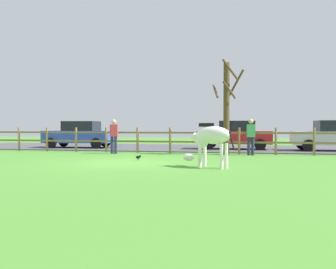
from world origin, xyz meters
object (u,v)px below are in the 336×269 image
object	(u,v)px
parked_car_red	(235,135)
visitor_left_of_tree	(251,135)
crow_on_grass	(138,157)
parked_car_blue	(80,134)
bare_tree	(227,106)
zebra	(211,138)
parked_car_silver	(333,135)
visitor_right_of_tree	(114,135)

from	to	relation	value
parked_car_red	visitor_left_of_tree	world-z (taller)	visitor_left_of_tree
crow_on_grass	parked_car_blue	world-z (taller)	parked_car_blue
visitor_left_of_tree	bare_tree	bearing A→B (deg)	172.60
zebra	crow_on_grass	distance (m)	3.64
parked_car_silver	visitor_left_of_tree	distance (m)	5.35
bare_tree	parked_car_silver	bearing A→B (deg)	31.71
crow_on_grass	parked_car_silver	bearing A→B (deg)	39.50
crow_on_grass	parked_car_silver	xyz separation A→B (m)	(8.37, 6.90, 0.72)
parked_car_silver	parked_car_red	bearing A→B (deg)	175.72
zebra	visitor_right_of_tree	distance (m)	7.23
bare_tree	visitor_right_of_tree	xyz separation A→B (m)	(-5.30, -0.52, -1.35)
visitor_right_of_tree	crow_on_grass	bearing A→B (deg)	-55.25
zebra	crow_on_grass	size ratio (longest dim) A/B	8.28
parked_car_blue	visitor_right_of_tree	bearing A→B (deg)	-45.80
zebra	parked_car_red	xyz separation A→B (m)	(0.38, 9.20, -0.08)
parked_car_blue	visitor_right_of_tree	xyz separation A→B (m)	(3.51, -3.61, 0.06)
parked_car_silver	parked_car_blue	bearing A→B (deg)	-179.39
parked_car_red	visitor_left_of_tree	bearing A→B (deg)	-77.19
parked_car_blue	visitor_left_of_tree	size ratio (longest dim) A/B	2.50
zebra	visitor_right_of_tree	xyz separation A→B (m)	(-5.16, 5.07, -0.02)
zebra	bare_tree	bearing A→B (deg)	88.51
visitor_left_of_tree	visitor_right_of_tree	xyz separation A→B (m)	(-6.39, -0.38, 0.00)
zebra	parked_car_blue	size ratio (longest dim) A/B	0.43
parked_car_silver	parked_car_blue	size ratio (longest dim) A/B	1.00
zebra	parked_car_silver	distance (m)	10.34
parked_car_red	bare_tree	bearing A→B (deg)	-93.75
parked_car_red	visitor_left_of_tree	distance (m)	3.85
parked_car_red	zebra	bearing A→B (deg)	-92.38
parked_car_red	visitor_right_of_tree	xyz separation A→B (m)	(-5.54, -4.14, 0.06)
parked_car_silver	visitor_left_of_tree	size ratio (longest dim) A/B	2.50
bare_tree	crow_on_grass	size ratio (longest dim) A/B	20.16
crow_on_grass	visitor_right_of_tree	size ratio (longest dim) A/B	0.13
zebra	crow_on_grass	world-z (taller)	zebra
crow_on_grass	parked_car_red	world-z (taller)	parked_car_red
zebra	parked_car_red	size ratio (longest dim) A/B	0.44
visitor_right_of_tree	parked_car_blue	bearing A→B (deg)	134.20
visitor_left_of_tree	visitor_right_of_tree	world-z (taller)	same
crow_on_grass	parked_car_blue	xyz separation A→B (m)	(-5.69, 6.75, 0.72)
crow_on_grass	parked_car_red	distance (m)	8.04
zebra	parked_car_silver	bearing A→B (deg)	58.62
bare_tree	visitor_right_of_tree	distance (m)	5.50
visitor_right_of_tree	zebra	bearing A→B (deg)	-44.52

